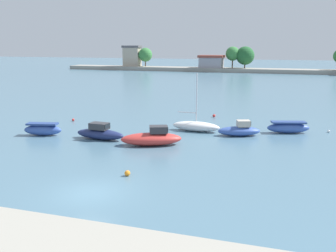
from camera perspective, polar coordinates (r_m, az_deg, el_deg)
The scene contains 12 objects.
ground_plane at distance 23.04m, azimuth -11.29°, elevation -9.59°, with size 400.00×400.00×0.00m, color slate.
moored_boat_0 at distance 38.07m, azimuth -17.88°, elevation -0.48°, with size 3.71×1.91×1.16m.
moored_boat_1 at distance 35.25m, azimuth -9.94°, elevation -1.02°, with size 4.75×1.69×1.49m.
moored_boat_2 at distance 32.75m, azimuth -2.37°, elevation -1.79°, with size 5.46×3.73×1.63m.
moored_boat_3 at distance 38.10m, azimuth 4.11°, elevation -0.01°, with size 4.85×1.81×5.64m.
moored_boat_4 at distance 36.67m, azimuth 10.42°, elevation -0.62°, with size 4.19×2.70×1.45m.
moored_boat_5 at distance 38.93m, azimuth 17.21°, elevation -0.20°, with size 4.18×2.25×1.11m.
mooring_buoy_0 at distance 44.23m, azimuth -13.72°, elevation 0.89°, with size 0.29×0.29×0.29m, color red.
mooring_buoy_1 at distance 25.42m, azimuth -5.98°, elevation -6.89°, with size 0.37×0.37×0.37m, color orange.
mooring_buoy_2 at distance 45.61m, azimuth 6.76°, elevation 1.51°, with size 0.35×0.35×0.35m, color red.
mooring_buoy_3 at distance 40.51m, azimuth 22.48°, elevation -0.71°, with size 0.25×0.25×0.25m, color white.
distant_shoreline at distance 120.22m, azimuth 12.99°, elevation 8.83°, with size 123.57×7.84×7.85m.
Camera 1 is at (10.70, -18.62, 8.36)m, focal length 41.61 mm.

